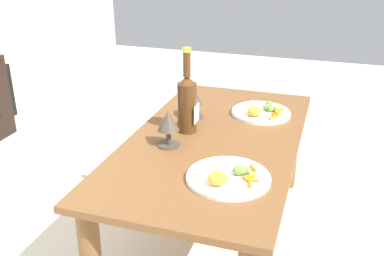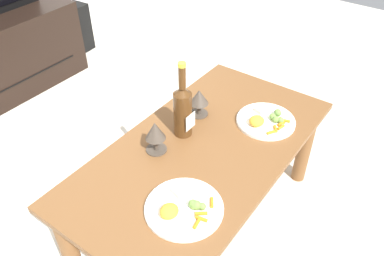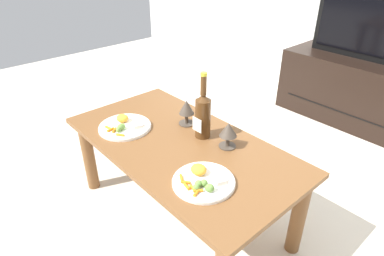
{
  "view_description": "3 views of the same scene",
  "coord_description": "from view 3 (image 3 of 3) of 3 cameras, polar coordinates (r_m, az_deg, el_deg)",
  "views": [
    {
      "loc": [
        -1.54,
        -0.41,
        1.2
      ],
      "look_at": [
        -0.05,
        0.08,
        0.53
      ],
      "focal_mm": 41.86,
      "sensor_mm": 36.0,
      "label": 1
    },
    {
      "loc": [
        -1.0,
        -0.66,
        1.55
      ],
      "look_at": [
        -0.01,
        0.05,
        0.57
      ],
      "focal_mm": 36.77,
      "sensor_mm": 36.0,
      "label": 2
    },
    {
      "loc": [
        1.06,
        -0.87,
        1.35
      ],
      "look_at": [
        0.02,
        0.06,
        0.55
      ],
      "focal_mm": 30.89,
      "sensor_mm": 36.0,
      "label": 3
    }
  ],
  "objects": [
    {
      "name": "goblet_left",
      "position": [
        1.74,
        -0.95,
        3.37
      ],
      "size": [
        0.09,
        0.09,
        0.14
      ],
      "color": "#473D33",
      "rests_on": "dining_table"
    },
    {
      "name": "wine_bottle",
      "position": [
        1.61,
        1.9,
        2.49
      ],
      "size": [
        0.08,
        0.08,
        0.34
      ],
      "color": "#4C2D14",
      "rests_on": "dining_table"
    },
    {
      "name": "goblet_right",
      "position": [
        1.56,
        6.28,
        -0.54
      ],
      "size": [
        0.08,
        0.08,
        0.13
      ],
      "color": "#473D33",
      "rests_on": "dining_table"
    },
    {
      "name": "dinner_plate_left",
      "position": [
        1.77,
        -11.54,
        0.35
      ],
      "size": [
        0.28,
        0.28,
        0.05
      ],
      "color": "white",
      "rests_on": "dining_table"
    },
    {
      "name": "ground_plane",
      "position": [
        1.92,
        -1.76,
        -14.54
      ],
      "size": [
        6.4,
        6.4,
        0.0
      ],
      "primitive_type": "plane",
      "color": "beige"
    },
    {
      "name": "dinner_plate_right",
      "position": [
        1.36,
        1.99,
        -9.07
      ],
      "size": [
        0.26,
        0.26,
        0.05
      ],
      "color": "white",
      "rests_on": "dining_table"
    },
    {
      "name": "tv_screen",
      "position": [
        2.87,
        29.2,
        15.86
      ],
      "size": [
        0.91,
        0.05,
        0.59
      ],
      "color": "black",
      "rests_on": "tv_stand"
    },
    {
      "name": "tv_stand",
      "position": [
        3.03,
        26.62,
        5.76
      ],
      "size": [
        1.18,
        0.5,
        0.52
      ],
      "color": "black",
      "rests_on": "ground_plane"
    },
    {
      "name": "dining_table",
      "position": [
        1.67,
        -1.97,
        -5.0
      ],
      "size": [
        1.23,
        0.64,
        0.48
      ],
      "color": "brown",
      "rests_on": "ground_plane"
    }
  ]
}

